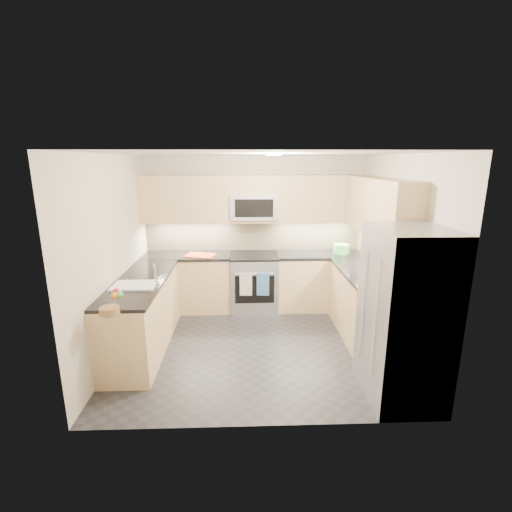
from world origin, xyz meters
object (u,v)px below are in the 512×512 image
(gas_range, at_px, (254,283))
(microwave, at_px, (254,207))
(cutting_board, at_px, (200,255))
(utensil_bowl, at_px, (341,249))
(fruit_basket, at_px, (109,311))
(refrigerator, at_px, (404,316))

(gas_range, relative_size, microwave, 1.20)
(gas_range, bearing_deg, cutting_board, -176.10)
(utensil_bowl, relative_size, fruit_basket, 1.34)
(refrigerator, xyz_separation_m, fruit_basket, (-2.96, 0.05, 0.08))
(fruit_basket, bearing_deg, microwave, 58.84)
(microwave, bearing_deg, refrigerator, -60.38)
(gas_range, xyz_separation_m, microwave, (0.00, 0.12, 1.24))
(microwave, height_order, refrigerator, microwave)
(gas_range, distance_m, fruit_basket, 2.86)
(utensil_bowl, relative_size, cutting_board, 0.58)
(microwave, distance_m, cutting_board, 1.16)
(gas_range, height_order, utensil_bowl, utensil_bowl)
(refrigerator, relative_size, cutting_board, 3.93)
(fruit_basket, bearing_deg, utensil_bowl, 39.02)
(utensil_bowl, xyz_separation_m, cutting_board, (-2.30, -0.08, -0.07))
(refrigerator, relative_size, fruit_basket, 9.15)
(microwave, height_order, fruit_basket, microwave)
(gas_range, distance_m, refrigerator, 2.86)
(microwave, bearing_deg, utensil_bowl, -4.28)
(gas_range, bearing_deg, utensil_bowl, 0.70)
(microwave, bearing_deg, cutting_board, -167.97)
(cutting_board, bearing_deg, fruit_basket, -105.63)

